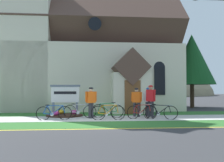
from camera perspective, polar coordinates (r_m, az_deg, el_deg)
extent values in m
plane|color=#333335|center=(16.62, -3.56, -7.06)|extent=(140.00, 140.00, 0.00)
cube|color=#B7B5AD|center=(14.41, -3.12, -7.85)|extent=(32.00, 2.70, 0.01)
cube|color=#2D6628|center=(11.93, -2.58, -9.12)|extent=(32.00, 2.30, 0.01)
cube|color=#2D6628|center=(17.01, -3.52, -6.92)|extent=(24.00, 2.54, 0.01)
cube|color=yellow|center=(10.65, -2.20, -10.02)|extent=(28.00, 0.16, 0.01)
cube|color=beige|center=(22.27, -4.02, 0.38)|extent=(12.72, 8.10, 4.73)
cube|color=brown|center=(22.80, -4.00, 10.77)|extent=(13.22, 8.25, 8.25)
cube|color=beige|center=(20.74, -17.22, 10.78)|extent=(3.26, 3.26, 12.02)
cube|color=beige|center=(17.65, 3.89, -2.52)|extent=(2.40, 1.60, 2.60)
cube|color=brown|center=(17.70, 3.88, 2.83)|extent=(2.40, 1.80, 2.40)
cube|color=brown|center=(16.84, 4.35, -3.41)|extent=(1.00, 0.06, 2.10)
cube|color=black|center=(18.88, 9.98, -0.02)|extent=(0.76, 0.06, 1.90)
cone|color=black|center=(18.93, 9.96, 2.85)|extent=(0.80, 0.06, 0.80)
cylinder|color=black|center=(18.71, -3.63, 11.91)|extent=(0.90, 0.06, 0.90)
cube|color=slate|center=(16.26, -12.21, -5.77)|extent=(0.12, 0.12, 0.77)
cube|color=slate|center=(16.07, -7.40, -5.84)|extent=(0.12, 0.12, 0.77)
cube|color=white|center=(16.11, -9.80, -2.83)|extent=(1.63, 0.18, 0.90)
cube|color=slate|center=(16.11, -9.79, -1.01)|extent=(1.75, 0.23, 0.12)
cube|color=black|center=(16.07, -9.82, -2.45)|extent=(1.30, 0.09, 0.16)
cylinder|color=#382319|center=(15.80, -9.93, -7.13)|extent=(2.08, 2.08, 0.10)
ellipsoid|color=#CC338C|center=(15.90, -7.95, -6.48)|extent=(0.36, 0.36, 0.24)
ellipsoid|color=gold|center=(16.18, -10.75, -6.39)|extent=(0.36, 0.36, 0.24)
ellipsoid|color=#CC338C|center=(15.38, -11.64, -6.63)|extent=(0.36, 0.36, 0.24)
torus|color=black|center=(14.79, -8.80, -6.38)|extent=(0.71, 0.11, 0.71)
torus|color=black|center=(14.66, -4.71, -6.44)|extent=(0.71, 0.11, 0.71)
cylinder|color=#B7B7BC|center=(14.68, -6.11, -5.78)|extent=(0.57, 0.10, 0.46)
cylinder|color=#B7B7BC|center=(14.68, -6.56, -4.93)|extent=(0.78, 0.12, 0.04)
cylinder|color=#B7B7BC|center=(14.73, -7.62, -5.76)|extent=(0.27, 0.06, 0.45)
cylinder|color=#B7B7BC|center=(14.76, -7.99, -6.49)|extent=(0.43, 0.08, 0.09)
cylinder|color=#B7B7BC|center=(14.76, -8.44, -5.65)|extent=(0.22, 0.06, 0.40)
cylinder|color=#B7B7BC|center=(14.65, -4.87, -5.69)|extent=(0.12, 0.05, 0.39)
ellipsoid|color=black|center=(14.74, -8.07, -4.80)|extent=(0.25, 0.11, 0.05)
cylinder|color=silver|center=(14.64, -5.04, -4.87)|extent=(0.44, 0.08, 0.03)
cylinder|color=silver|center=(14.73, -7.18, -6.60)|extent=(0.18, 0.04, 0.18)
torus|color=black|center=(14.72, 1.01, -6.37)|extent=(0.73, 0.19, 0.74)
torus|color=black|center=(14.85, -2.89, -6.32)|extent=(0.73, 0.19, 0.74)
cylinder|color=#19723F|center=(14.79, -1.57, -5.67)|extent=(0.54, 0.15, 0.48)
cylinder|color=#19723F|center=(14.76, -1.14, -4.74)|extent=(0.74, 0.19, 0.07)
cylinder|color=#19723F|center=(14.74, -0.13, -5.62)|extent=(0.26, 0.09, 0.50)
cylinder|color=#19723F|center=(14.74, 0.22, -6.46)|extent=(0.41, 0.12, 0.09)
cylinder|color=#19723F|center=(14.71, 0.65, -5.53)|extent=(0.22, 0.08, 0.45)
cylinder|color=#19723F|center=(14.83, -2.73, -5.56)|extent=(0.12, 0.06, 0.41)
ellipsoid|color=black|center=(14.71, 0.30, -4.57)|extent=(0.25, 0.13, 0.05)
cylinder|color=silver|center=(14.81, -2.58, -4.71)|extent=(0.44, 0.12, 0.03)
cylinder|color=silver|center=(14.77, -0.56, -6.56)|extent=(0.18, 0.06, 0.18)
torus|color=black|center=(13.64, -2.92, -6.75)|extent=(0.73, 0.05, 0.73)
torus|color=black|center=(13.74, 1.30, -6.71)|extent=(0.73, 0.05, 0.73)
cylinder|color=orange|center=(13.69, -0.13, -6.00)|extent=(0.55, 0.05, 0.48)
cylinder|color=orange|center=(13.66, -0.59, -5.12)|extent=(0.75, 0.05, 0.07)
cylinder|color=orange|center=(13.65, -1.69, -6.08)|extent=(0.25, 0.04, 0.44)
cylinder|color=orange|center=(13.66, -2.08, -6.85)|extent=(0.41, 0.04, 0.09)
cylinder|color=orange|center=(13.63, -2.54, -5.97)|extent=(0.21, 0.04, 0.39)
cylinder|color=orange|center=(13.72, 1.13, -5.88)|extent=(0.12, 0.04, 0.41)
ellipsoid|color=black|center=(13.62, -2.16, -5.07)|extent=(0.24, 0.08, 0.05)
cylinder|color=silver|center=(13.70, 0.96, -4.96)|extent=(0.44, 0.04, 0.03)
cylinder|color=silver|center=(13.68, -1.23, -6.96)|extent=(0.18, 0.02, 0.18)
torus|color=black|center=(14.24, 4.46, -6.60)|extent=(0.69, 0.21, 0.70)
torus|color=black|center=(14.69, 8.09, -6.44)|extent=(0.69, 0.21, 0.70)
cylinder|color=#A51E19|center=(14.52, 6.88, -5.84)|extent=(0.54, 0.17, 0.46)
cylinder|color=#A51E19|center=(14.45, 6.48, -5.03)|extent=(0.74, 0.22, 0.05)
cylinder|color=#A51E19|center=(14.35, 5.53, -5.92)|extent=(0.26, 0.10, 0.43)
cylinder|color=#A51E19|center=(14.33, 5.20, -6.66)|extent=(0.41, 0.14, 0.09)
cylinder|color=#A51E19|center=(14.27, 4.79, -5.85)|extent=(0.22, 0.09, 0.38)
cylinder|color=#A51E19|center=(14.65, 7.95, -5.70)|extent=(0.12, 0.06, 0.39)
ellipsoid|color=black|center=(14.29, 5.12, -4.98)|extent=(0.25, 0.14, 0.05)
cylinder|color=silver|center=(14.62, 7.80, -4.87)|extent=(0.43, 0.13, 0.03)
cylinder|color=silver|center=(14.42, 5.94, -6.73)|extent=(0.18, 0.06, 0.18)
torus|color=black|center=(13.96, -14.26, -6.64)|extent=(0.70, 0.15, 0.70)
torus|color=black|center=(14.02, -9.88, -6.65)|extent=(0.70, 0.15, 0.70)
cylinder|color=#194CA5|center=(13.98, -11.36, -5.97)|extent=(0.57, 0.13, 0.46)
cylinder|color=#194CA5|center=(13.96, -11.84, -5.08)|extent=(0.78, 0.16, 0.04)
cylinder|color=#194CA5|center=(13.96, -12.98, -5.96)|extent=(0.27, 0.08, 0.45)
cylinder|color=#194CA5|center=(13.97, -13.38, -6.75)|extent=(0.43, 0.11, 0.09)
cylinder|color=#194CA5|center=(13.95, -13.86, -5.86)|extent=(0.23, 0.07, 0.40)
cylinder|color=#194CA5|center=(14.00, -10.05, -5.87)|extent=(0.12, 0.06, 0.39)
ellipsoid|color=black|center=(13.94, -13.46, -4.95)|extent=(0.25, 0.12, 0.05)
cylinder|color=silver|center=(13.98, -10.22, -5.01)|extent=(0.44, 0.10, 0.03)
cylinder|color=silver|center=(13.98, -12.51, -6.85)|extent=(0.18, 0.05, 0.18)
torus|color=black|center=(14.20, 7.99, -6.56)|extent=(0.70, 0.25, 0.72)
torus|color=black|center=(14.18, 12.25, -6.55)|extent=(0.70, 0.25, 0.72)
cylinder|color=black|center=(14.16, 10.79, -5.93)|extent=(0.55, 0.20, 0.44)
cylinder|color=black|center=(14.15, 10.32, -5.03)|extent=(0.75, 0.27, 0.06)
cylinder|color=black|center=(14.18, 9.22, -5.88)|extent=(0.26, 0.11, 0.46)
cylinder|color=black|center=(14.19, 8.84, -6.67)|extent=(0.41, 0.16, 0.09)
cylinder|color=black|center=(14.18, 8.37, -5.77)|extent=(0.22, 0.10, 0.41)
cylinder|color=black|center=(14.16, 12.07, -5.82)|extent=(0.12, 0.07, 0.37)
ellipsoid|color=black|center=(14.16, 8.75, -4.86)|extent=(0.25, 0.15, 0.05)
cylinder|color=silver|center=(14.15, 11.90, -5.00)|extent=(0.43, 0.16, 0.03)
cylinder|color=silver|center=(14.19, 9.69, -6.77)|extent=(0.18, 0.07, 0.18)
cylinder|color=#2D2D33|center=(15.64, 7.32, -5.89)|extent=(0.15, 0.15, 0.81)
cylinder|color=#2D2D33|center=(15.56, 7.93, -5.90)|extent=(0.15, 0.15, 0.81)
cube|color=silver|center=(15.57, 7.61, -3.32)|extent=(0.48, 0.44, 0.59)
sphere|color=tan|center=(15.56, 7.61, -1.85)|extent=(0.21, 0.21, 0.21)
ellipsoid|color=#1E59B2|center=(15.56, 7.61, -1.64)|extent=(0.34, 0.34, 0.15)
cylinder|color=silver|center=(15.72, 6.76, -3.20)|extent=(0.09, 0.19, 0.54)
cylinder|color=silver|center=(15.41, 8.48, -3.22)|extent=(0.09, 0.21, 0.54)
cylinder|color=#2D2D33|center=(15.31, 4.76, -6.00)|extent=(0.15, 0.15, 0.80)
cylinder|color=#2D2D33|center=(15.25, 5.62, -6.02)|extent=(0.15, 0.15, 0.80)
cube|color=#E55914|center=(15.25, 5.18, -3.42)|extent=(0.49, 0.38, 0.58)
sphere|color=beige|center=(15.24, 5.18, -1.93)|extent=(0.21, 0.21, 0.21)
ellipsoid|color=black|center=(15.24, 5.17, -1.72)|extent=(0.31, 0.33, 0.14)
cylinder|color=#E55914|center=(15.36, 4.24, -3.30)|extent=(0.09, 0.24, 0.53)
cylinder|color=#E55914|center=(15.13, 6.14, -3.32)|extent=(0.09, 0.19, 0.53)
cylinder|color=#2D2D33|center=(15.01, 8.49, -5.93)|extent=(0.15, 0.15, 0.88)
cylinder|color=#2D2D33|center=(15.15, 7.81, -5.89)|extent=(0.15, 0.15, 0.88)
cube|color=red|center=(15.04, 8.14, -3.03)|extent=(0.47, 0.51, 0.64)
sphere|color=tan|center=(15.04, 8.13, -1.39)|extent=(0.23, 0.23, 0.23)
ellipsoid|color=red|center=(15.04, 8.13, -1.15)|extent=(0.37, 0.36, 0.16)
cylinder|color=red|center=(14.83, 8.95, -2.93)|extent=(0.09, 0.24, 0.58)
cylinder|color=red|center=(15.26, 7.34, -2.90)|extent=(0.09, 0.21, 0.58)
cylinder|color=#2D2D33|center=(14.41, -4.68, -6.23)|extent=(0.15, 0.15, 0.82)
cylinder|color=#2D2D33|center=(14.49, -4.21, -6.21)|extent=(0.15, 0.15, 0.82)
cube|color=#E55914|center=(14.41, -4.44, -3.42)|extent=(0.50, 0.41, 0.60)
sphere|color=beige|center=(14.40, -4.43, -1.81)|extent=(0.21, 0.21, 0.21)
ellipsoid|color=black|center=(14.40, -4.43, -1.58)|extent=(0.33, 0.34, 0.15)
cylinder|color=#E55914|center=(14.30, -5.47, -3.31)|extent=(0.09, 0.14, 0.54)
cylinder|color=#E55914|center=(14.53, -3.42, -3.29)|extent=(0.09, 0.23, 0.54)
cylinder|color=#3D2D1E|center=(23.94, 16.49, -3.03)|extent=(0.34, 0.34, 1.95)
cone|color=#14471E|center=(24.07, 16.42, 4.40)|extent=(3.94, 3.94, 4.27)
ellipsoid|color=#847A5B|center=(72.72, -11.28, -2.95)|extent=(82.52, 49.40, 22.91)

